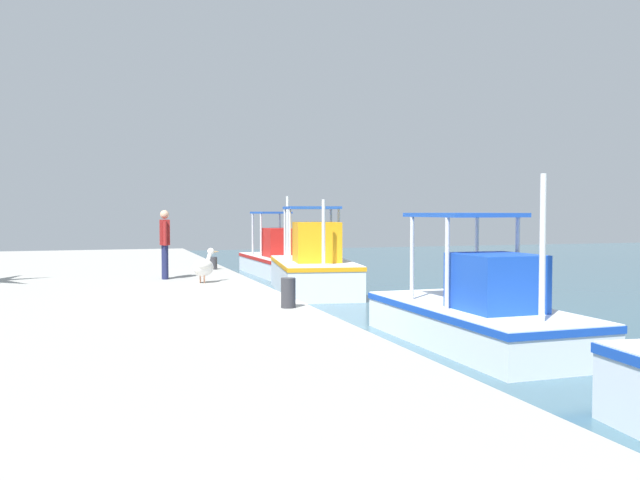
{
  "coord_description": "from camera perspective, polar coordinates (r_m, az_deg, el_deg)",
  "views": [
    {
      "loc": [
        13.4,
        -3.59,
        2.5
      ],
      "look_at": [
        -3.66,
        1.97,
        1.74
      ],
      "focal_mm": 37.9,
      "sensor_mm": 36.0,
      "label": 1
    }
  ],
  "objects": [
    {
      "name": "quay_pier",
      "position": [
        13.64,
        -23.91,
        -6.65
      ],
      "size": [
        36.0,
        10.0,
        0.8
      ],
      "primitive_type": "cube",
      "color": "#9E9E99",
      "rests_on": "ground"
    },
    {
      "name": "fishing_boat_nearest",
      "position": [
        26.73,
        -3.86,
        -1.61
      ],
      "size": [
        5.22,
        1.8,
        3.06
      ],
      "color": "white",
      "rests_on": "ground"
    },
    {
      "name": "fishing_boat_second",
      "position": [
        20.69,
        -0.53,
        -2.45
      ],
      "size": [
        5.37,
        2.95,
        2.84
      ],
      "color": "white",
      "rests_on": "ground"
    },
    {
      "name": "fishing_boat_third",
      "position": [
        12.93,
        13.23,
        -6.1
      ],
      "size": [
        5.29,
        2.19,
        3.1
      ],
      "color": "white",
      "rests_on": "ground"
    },
    {
      "name": "pelican",
      "position": [
        16.3,
        -9.81,
        -2.19
      ],
      "size": [
        0.8,
        0.85,
        0.82
      ],
      "color": "tan",
      "rests_on": "quay_pier"
    },
    {
      "name": "fisherman_standing",
      "position": [
        17.41,
        -12.97,
        -0.1
      ],
      "size": [
        0.59,
        0.26,
        1.74
      ],
      "color": "#1E234C",
      "rests_on": "quay_pier"
    },
    {
      "name": "mooring_bollard_nearest",
      "position": [
        20.05,
        -8.99,
        -1.94
      ],
      "size": [
        0.22,
        0.22,
        0.37
      ],
      "primitive_type": "cylinder",
      "color": "#333338",
      "rests_on": "quay_pier"
    },
    {
      "name": "mooring_bollard_second",
      "position": [
        11.97,
        -2.7,
        -4.47
      ],
      "size": [
        0.26,
        0.26,
        0.53
      ],
      "primitive_type": "cylinder",
      "color": "#333338",
      "rests_on": "quay_pier"
    }
  ]
}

